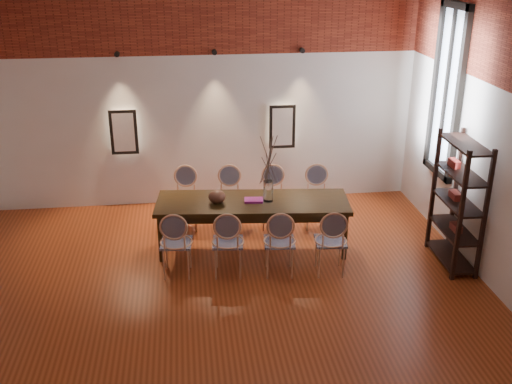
{
  "coord_description": "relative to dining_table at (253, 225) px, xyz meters",
  "views": [
    {
      "loc": [
        -0.32,
        -6.09,
        4.09
      ],
      "look_at": [
        0.59,
        1.24,
        1.05
      ],
      "focal_mm": 42.0,
      "sensor_mm": 36.0,
      "label": 1
    }
  ],
  "objects": [
    {
      "name": "book",
      "position": [
        0.01,
        -0.01,
        0.39
      ],
      "size": [
        0.28,
        0.2,
        0.03
      ],
      "primitive_type": "cube",
      "rotation": [
        0.0,
        0.0,
        -0.1
      ],
      "color": "#9C1F8B",
      "rests_on": "dining_table"
    },
    {
      "name": "chair_near_d",
      "position": [
        0.95,
        -0.81,
        0.09
      ],
      "size": [
        0.48,
        0.48,
        0.94
      ],
      "primitive_type": null,
      "rotation": [
        0.0,
        0.0,
        -0.1
      ],
      "color": "tan",
      "rests_on": "floor"
    },
    {
      "name": "brick_band_back",
      "position": [
        -0.59,
        1.84,
        2.88
      ],
      "size": [
        7.0,
        0.02,
        1.5
      ],
      "primitive_type": "cube",
      "color": "maroon",
      "rests_on": "ground"
    },
    {
      "name": "niche_right",
      "position": [
        0.71,
        1.81,
        0.93
      ],
      "size": [
        0.36,
        0.06,
        0.66
      ],
      "primitive_type": "cube",
      "color": "#FFEAC6",
      "rests_on": "wall_back"
    },
    {
      "name": "spot_fixture_right",
      "position": [
        1.01,
        1.78,
        2.17
      ],
      "size": [
        0.08,
        0.1,
        0.08
      ],
      "primitive_type": "cylinder",
      "rotation": [
        1.57,
        0.0,
        0.0
      ],
      "color": "black",
      "rests_on": "wall_back"
    },
    {
      "name": "chair_near_c",
      "position": [
        0.27,
        -0.75,
        0.09
      ],
      "size": [
        0.48,
        0.48,
        0.94
      ],
      "primitive_type": null,
      "rotation": [
        0.0,
        0.0,
        -0.1
      ],
      "color": "tan",
      "rests_on": "floor"
    },
    {
      "name": "vase",
      "position": [
        0.22,
        -0.02,
        0.53
      ],
      "size": [
        0.14,
        0.14,
        0.3
      ],
      "primitive_type": "cylinder",
      "color": "silver",
      "rests_on": "dining_table"
    },
    {
      "name": "niche_left",
      "position": [
        -1.89,
        1.81,
        0.93
      ],
      "size": [
        0.36,
        0.06,
        0.66
      ],
      "primitive_type": "cube",
      "color": "#FFEAC6",
      "rests_on": "wall_back"
    },
    {
      "name": "chair_far_a",
      "position": [
        -0.95,
        0.81,
        0.09
      ],
      "size": [
        0.48,
        0.48,
        0.94
      ],
      "primitive_type": null,
      "rotation": [
        0.0,
        0.0,
        3.04
      ],
      "color": "tan",
      "rests_on": "floor"
    },
    {
      "name": "chair_far_b",
      "position": [
        -0.27,
        0.75,
        0.09
      ],
      "size": [
        0.48,
        0.48,
        0.94
      ],
      "primitive_type": null,
      "rotation": [
        0.0,
        0.0,
        3.04
      ],
      "color": "tan",
      "rests_on": "floor"
    },
    {
      "name": "window_mullion",
      "position": [
        2.85,
        0.36,
        1.77
      ],
      "size": [
        0.06,
        0.06,
        2.4
      ],
      "primitive_type": "cube",
      "color": "black",
      "rests_on": "wall_right"
    },
    {
      "name": "wall_back",
      "position": [
        -0.59,
        1.91,
        1.62
      ],
      "size": [
        7.0,
        0.1,
        4.0
      ],
      "primitive_type": "cube",
      "color": "silver",
      "rests_on": "ground"
    },
    {
      "name": "dried_branches",
      "position": [
        0.22,
        -0.02,
        0.98
      ],
      "size": [
        0.5,
        0.5,
        0.7
      ],
      "primitive_type": null,
      "color": "#49392F",
      "rests_on": "vase"
    },
    {
      "name": "window_frame",
      "position": [
        2.85,
        0.36,
        1.77
      ],
      "size": [
        0.08,
        0.9,
        2.5
      ],
      "primitive_type": "cube",
      "color": "black",
      "rests_on": "wall_right"
    },
    {
      "name": "spot_fixture_mid",
      "position": [
        -0.39,
        1.78,
        2.17
      ],
      "size": [
        0.08,
        0.1,
        0.08
      ],
      "primitive_type": "cylinder",
      "rotation": [
        1.57,
        0.0,
        0.0
      ],
      "color": "black",
      "rests_on": "wall_back"
    },
    {
      "name": "bowl",
      "position": [
        -0.5,
        -0.0,
        0.46
      ],
      "size": [
        0.24,
        0.24,
        0.18
      ],
      "primitive_type": "ellipsoid",
      "color": "brown",
      "rests_on": "dining_table"
    },
    {
      "name": "chair_near_a",
      "position": [
        -1.09,
        -0.61,
        0.09
      ],
      "size": [
        0.48,
        0.48,
        0.94
      ],
      "primitive_type": null,
      "rotation": [
        0.0,
        0.0,
        -0.1
      ],
      "color": "tan",
      "rests_on": "floor"
    },
    {
      "name": "dining_table",
      "position": [
        0.0,
        0.0,
        0.0
      ],
      "size": [
        2.79,
        1.14,
        0.75
      ],
      "primitive_type": "cube",
      "rotation": [
        0.0,
        0.0,
        -0.1
      ],
      "color": "#31200D",
      "rests_on": "floor"
    },
    {
      "name": "window_glass",
      "position": [
        2.87,
        0.36,
        1.77
      ],
      "size": [
        0.02,
        0.78,
        2.38
      ],
      "primitive_type": "cube",
      "color": "silver",
      "rests_on": "wall_right"
    },
    {
      "name": "chair_far_d",
      "position": [
        1.09,
        0.61,
        0.09
      ],
      "size": [
        0.48,
        0.48,
        0.94
      ],
      "primitive_type": null,
      "rotation": [
        0.0,
        0.0,
        3.04
      ],
      "color": "tan",
      "rests_on": "floor"
    },
    {
      "name": "wall_front",
      "position": [
        -0.59,
        -5.19,
        1.62
      ],
      "size": [
        7.0,
        0.1,
        4.0
      ],
      "primitive_type": "cube",
      "color": "silver",
      "rests_on": "ground"
    },
    {
      "name": "spot_fixture_left",
      "position": [
        -1.89,
        1.78,
        2.17
      ],
      "size": [
        0.08,
        0.1,
        0.08
      ],
      "primitive_type": "cylinder",
      "rotation": [
        1.57,
        0.0,
        0.0
      ],
      "color": "black",
      "rests_on": "wall_back"
    },
    {
      "name": "chair_near_b",
      "position": [
        -0.41,
        -0.68,
        0.09
      ],
      "size": [
        0.48,
        0.48,
        0.94
      ],
      "primitive_type": null,
      "rotation": [
        0.0,
        0.0,
        -0.1
      ],
      "color": "tan",
      "rests_on": "floor"
    },
    {
      "name": "floor",
      "position": [
        -0.59,
        -1.64,
        -0.39
      ],
      "size": [
        7.0,
        7.0,
        0.02
      ],
      "primitive_type": "cube",
      "color": "#973E1A",
      "rests_on": "ground"
    },
    {
      "name": "chair_far_c",
      "position": [
        0.41,
        0.68,
        0.09
      ],
      "size": [
        0.48,
        0.48,
        0.94
      ],
      "primitive_type": null,
      "rotation": [
        0.0,
        0.0,
        3.04
      ],
      "color": "tan",
      "rests_on": "floor"
    },
    {
      "name": "brick_band_front",
      "position": [
        -0.59,
        -5.12,
        2.88
      ],
      "size": [
        7.0,
        0.02,
        1.5
      ],
      "primitive_type": "cube",
      "color": "maroon",
      "rests_on": "ground"
    },
    {
      "name": "shelving_rack",
      "position": [
        2.69,
        -0.74,
        0.53
      ],
      "size": [
        0.41,
        1.01,
        1.8
      ],
      "primitive_type": null,
      "rotation": [
        0.0,
        0.0,
        -0.03
      ],
      "color": "black",
      "rests_on": "floor"
    }
  ]
}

